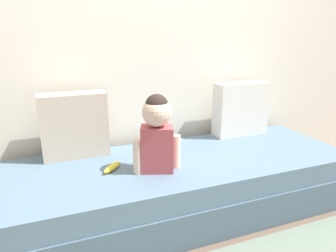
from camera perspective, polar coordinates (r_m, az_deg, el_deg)
The scene contains 7 objects.
ground_plane at distance 2.26m, azimuth 2.71°, elevation -15.21°, with size 12.00×12.00×0.00m, color brown.
back_wall at distance 2.44m, azimuth -2.46°, elevation 18.06°, with size 5.64×0.10×2.50m, color silver.
couch at distance 2.17m, azimuth 2.78°, elevation -10.99°, with size 2.44×0.86×0.38m.
throw_pillow_left at distance 2.16m, azimuth -17.24°, elevation 0.11°, with size 0.44×0.16×0.45m, color #C1B29E.
throw_pillow_right at distance 2.61m, azimuth 13.52°, elevation 3.15°, with size 0.45×0.16×0.44m, color silver.
toddler at distance 1.83m, azimuth -2.10°, elevation -0.93°, with size 0.31×0.19×0.49m.
banana at distance 1.94m, azimuth -10.50°, elevation -7.72°, with size 0.17×0.04×0.04m, color yellow.
Camera 1 is at (-0.79, -1.75, 1.20)m, focal length 32.23 mm.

